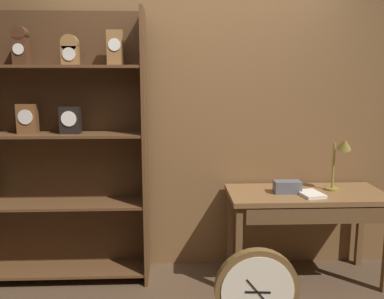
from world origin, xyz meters
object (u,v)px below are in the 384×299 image
Objects in this scene: bookshelf at (49,147)px; open_repair_manual at (311,194)px; desk_lamp at (341,155)px; round_clock_large at (257,292)px; toolbox_small at (287,187)px; workbench at (307,204)px.

open_repair_manual is at bearing -5.88° from bookshelf.
desk_lamp reaches higher than round_clock_large.
bookshelf reaches higher than desk_lamp.
bookshelf is 2.35m from desk_lamp.
toolbox_small is at bearing 141.93° from open_repair_manual.
desk_lamp is at bearing 4.37° from toolbox_small.
open_repair_manual is (0.16, -0.08, -0.04)m from toolbox_small.
workbench reaches higher than round_clock_large.
toolbox_small reaches higher than round_clock_large.
toolbox_small is (1.91, -0.13, -0.32)m from bookshelf.
desk_lamp is 1.33m from round_clock_large.
workbench is 5.98× the size of toolbox_small.
toolbox_small reaches higher than open_repair_manual.
workbench is 0.22m from toolbox_small.
desk_lamp is at bearing -2.37° from bookshelf.
toolbox_small is (-0.44, -0.03, -0.25)m from desk_lamp.
bookshelf is at bearing 177.63° from desk_lamp.
desk_lamp is 0.42m from open_repair_manual.
desk_lamp is (2.35, -0.10, -0.07)m from bookshelf.
round_clock_large is (1.54, -0.83, -0.82)m from bookshelf.
round_clock_large is at bearing -127.81° from workbench.
round_clock_large is at bearing -137.84° from desk_lamp.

